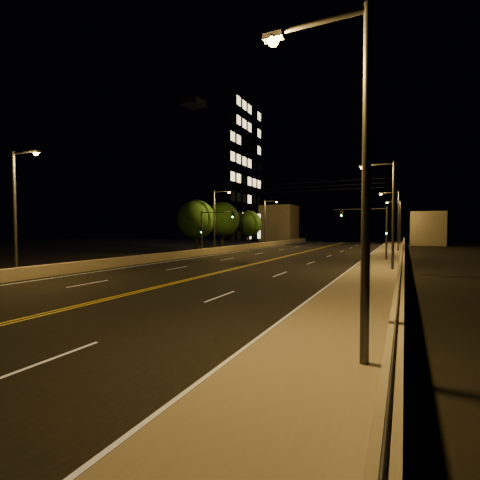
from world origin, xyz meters
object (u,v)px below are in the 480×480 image
at_px(streetlight_0, 352,163).
at_px(streetlight_1, 389,208).
at_px(tree_2, 249,224).
at_px(streetlight_2, 396,217).
at_px(traffic_signal_left, 209,227).
at_px(building_tower, 193,175).
at_px(tree_0, 196,219).
at_px(streetlight_5, 216,217).
at_px(streetlight_4, 18,205).
at_px(streetlight_6, 266,220).
at_px(traffic_signal_right, 375,227).
at_px(tree_1, 222,220).
at_px(streetlight_3, 398,220).

relative_size(streetlight_0, streetlight_1, 1.00).
bearing_deg(streetlight_1, tree_2, 128.83).
height_order(streetlight_2, traffic_signal_left, streetlight_2).
xyz_separation_m(streetlight_2, traffic_signal_left, (-20.22, -14.59, -1.33)).
distance_m(streetlight_0, streetlight_1, 19.82).
height_order(building_tower, tree_0, building_tower).
bearing_deg(streetlight_5, streetlight_2, 26.80).
bearing_deg(streetlight_4, streetlight_5, 90.00).
bearing_deg(streetlight_6, streetlight_5, -90.00).
relative_size(streetlight_6, traffic_signal_left, 1.52).
height_order(streetlight_6, traffic_signal_right, streetlight_6).
distance_m(streetlight_4, tree_2, 45.74).
relative_size(streetlight_5, traffic_signal_left, 1.52).
distance_m(traffic_signal_left, tree_2, 23.96).
relative_size(traffic_signal_right, tree_0, 0.75).
height_order(streetlight_1, tree_2, streetlight_1).
distance_m(streetlight_6, traffic_signal_right, 29.72).
bearing_deg(traffic_signal_right, traffic_signal_left, 180.00).
bearing_deg(building_tower, streetlight_4, -70.15).
relative_size(streetlight_5, traffic_signal_right, 1.52).
distance_m(streetlight_0, streetlight_5, 38.34).
relative_size(streetlight_1, building_tower, 0.28).
relative_size(traffic_signal_right, tree_2, 0.82).
distance_m(streetlight_2, tree_1, 25.38).
relative_size(streetlight_1, traffic_signal_right, 1.52).
height_order(streetlight_1, streetlight_4, same).
bearing_deg(streetlight_4, streetlight_6, 90.00).
height_order(streetlight_0, tree_0, streetlight_0).
distance_m(streetlight_1, streetlight_6, 37.10).
xyz_separation_m(streetlight_1, traffic_signal_left, (-20.22, 8.21, -1.33)).
bearing_deg(tree_0, streetlight_6, 78.44).
bearing_deg(traffic_signal_right, streetlight_6, 131.88).
bearing_deg(streetlight_3, streetlight_2, -90.00).
height_order(streetlight_5, traffic_signal_right, streetlight_5).
relative_size(tree_0, tree_1, 0.97).
bearing_deg(streetlight_0, tree_0, 127.50).
relative_size(streetlight_4, tree_2, 1.25).
relative_size(streetlight_2, tree_1, 1.11).
bearing_deg(streetlight_5, traffic_signal_right, -10.82).
relative_size(streetlight_1, tree_2, 1.25).
distance_m(building_tower, tree_0, 25.20).
distance_m(traffic_signal_left, tree_1, 13.67).
bearing_deg(streetlight_1, streetlight_6, 125.22).
xyz_separation_m(streetlight_6, traffic_signal_right, (19.82, -22.11, -1.33)).
bearing_deg(streetlight_1, streetlight_4, -146.84).
bearing_deg(building_tower, tree_1, -41.49).
bearing_deg(streetlight_4, tree_1, 96.40).
xyz_separation_m(streetlight_4, building_tower, (-16.64, 46.08, 9.21)).
relative_size(streetlight_3, building_tower, 0.28).
height_order(streetlight_3, traffic_signal_left, streetlight_3).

